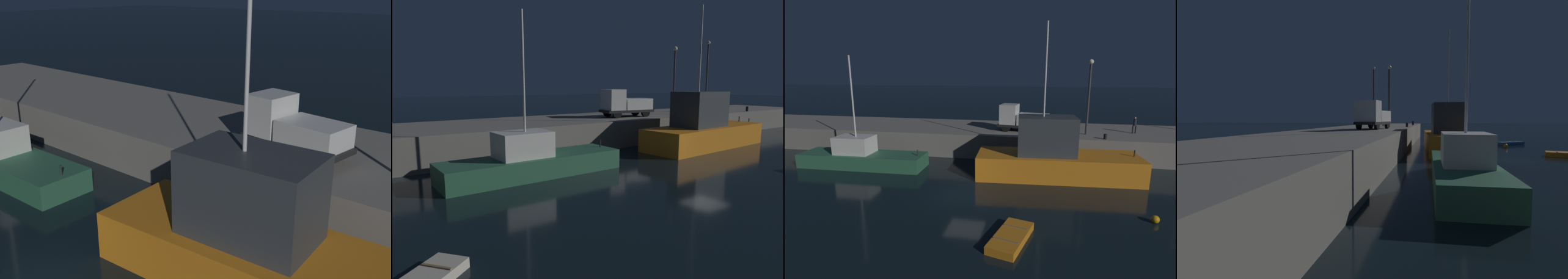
# 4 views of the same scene
# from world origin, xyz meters

# --- Properties ---
(pier_quay) EXTENTS (61.62, 9.12, 2.28)m
(pier_quay) POSITION_xyz_m (0.00, 13.14, 1.14)
(pier_quay) COLOR gray
(pier_quay) RESTS_ON ground
(fishing_boat_blue) EXTENTS (12.51, 4.72, 11.62)m
(fishing_boat_blue) POSITION_xyz_m (5.95, 4.83, 1.61)
(fishing_boat_blue) COLOR orange
(fishing_boat_blue) RESTS_ON ground
(fishing_boat_orange) EXTENTS (10.90, 3.20, 9.39)m
(fishing_boat_orange) POSITION_xyz_m (-10.30, 4.48, 0.88)
(fishing_boat_orange) COLOR #2D6647
(fishing_boat_orange) RESTS_ON ground
(utility_truck) EXTENTS (5.25, 2.72, 2.62)m
(utility_truck) POSITION_xyz_m (3.01, 11.69, 3.53)
(utility_truck) COLOR black
(utility_truck) RESTS_ON pier_quay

